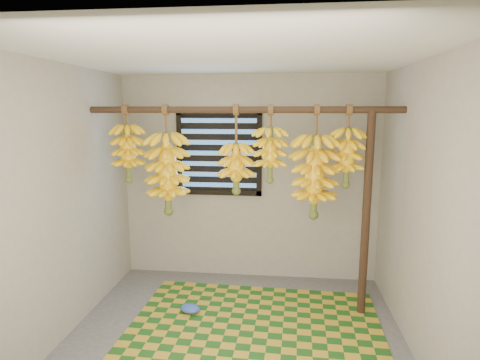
# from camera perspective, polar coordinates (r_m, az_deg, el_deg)

# --- Properties ---
(floor) EXTENTS (3.00, 3.00, 0.01)m
(floor) POSITION_cam_1_polar(r_m,az_deg,el_deg) (3.74, -1.02, -22.46)
(floor) COLOR #515151
(floor) RESTS_ON ground
(ceiling) EXTENTS (3.00, 3.00, 0.01)m
(ceiling) POSITION_cam_1_polar(r_m,az_deg,el_deg) (3.18, -1.16, 17.26)
(ceiling) COLOR silver
(ceiling) RESTS_ON wall_back
(wall_back) EXTENTS (3.00, 0.01, 2.40)m
(wall_back) POSITION_cam_1_polar(r_m,az_deg,el_deg) (4.72, 1.29, 0.21)
(wall_back) COLOR gray
(wall_back) RESTS_ON floor
(wall_left) EXTENTS (0.01, 3.00, 2.40)m
(wall_left) POSITION_cam_1_polar(r_m,az_deg,el_deg) (3.76, -24.53, -3.26)
(wall_left) COLOR gray
(wall_left) RESTS_ON floor
(wall_right) EXTENTS (0.01, 3.00, 2.40)m
(wall_right) POSITION_cam_1_polar(r_m,az_deg,el_deg) (3.41, 24.96, -4.57)
(wall_right) COLOR gray
(wall_right) RESTS_ON floor
(window) EXTENTS (1.00, 0.04, 1.00)m
(window) POSITION_cam_1_polar(r_m,az_deg,el_deg) (4.70, -2.99, 3.84)
(window) COLOR black
(window) RESTS_ON wall_back
(hanging_pole) EXTENTS (3.00, 0.06, 0.06)m
(hanging_pole) POSITION_cam_1_polar(r_m,az_deg,el_deg) (3.85, 0.25, 9.96)
(hanging_pole) COLOR #3A2519
(hanging_pole) RESTS_ON wall_left
(support_post) EXTENTS (0.08, 0.08, 2.00)m
(support_post) POSITION_cam_1_polar(r_m,az_deg,el_deg) (4.04, 17.50, -4.86)
(support_post) COLOR #3A2519
(support_post) RESTS_ON floor
(woven_mat) EXTENTS (2.39, 1.94, 0.01)m
(woven_mat) POSITION_cam_1_polar(r_m,az_deg,el_deg) (3.90, 1.99, -20.78)
(woven_mat) COLOR #1C5017
(woven_mat) RESTS_ON floor
(plastic_bag) EXTENTS (0.24, 0.20, 0.08)m
(plastic_bag) POSITION_cam_1_polar(r_m,az_deg,el_deg) (4.21, -7.09, -17.69)
(plastic_bag) COLOR #3051B4
(plastic_bag) RESTS_ON woven_mat
(banana_bunch_a) EXTENTS (0.30, 0.30, 0.76)m
(banana_bunch_a) POSITION_cam_1_polar(r_m,az_deg,el_deg) (4.15, -15.64, 3.70)
(banana_bunch_a) COLOR brown
(banana_bunch_a) RESTS_ON hanging_pole
(banana_bunch_b) EXTENTS (0.40, 0.40, 1.08)m
(banana_bunch_b) POSITION_cam_1_polar(r_m,az_deg,el_deg) (4.05, -10.27, 0.87)
(banana_bunch_b) COLOR brown
(banana_bunch_b) RESTS_ON hanging_pole
(banana_bunch_c) EXTENTS (0.33, 0.33, 0.86)m
(banana_bunch_c) POSITION_cam_1_polar(r_m,az_deg,el_deg) (3.90, -0.53, 1.69)
(banana_bunch_c) COLOR brown
(banana_bunch_c) RESTS_ON hanging_pole
(banana_bunch_d) EXTENTS (0.33, 0.33, 0.74)m
(banana_bunch_d) POSITION_cam_1_polar(r_m,az_deg,el_deg) (3.86, 4.32, 3.62)
(banana_bunch_d) COLOR brown
(banana_bunch_d) RESTS_ON hanging_pole
(banana_bunch_e) EXTENTS (0.43, 0.43, 1.08)m
(banana_bunch_e) POSITION_cam_1_polar(r_m,az_deg,el_deg) (3.89, 10.58, 0.46)
(banana_bunch_e) COLOR brown
(banana_bunch_e) RESTS_ON hanging_pole
(banana_bunch_f) EXTENTS (0.31, 0.31, 0.77)m
(banana_bunch_f) POSITION_cam_1_polar(r_m,az_deg,el_deg) (3.90, 14.96, 3.12)
(banana_bunch_f) COLOR brown
(banana_bunch_f) RESTS_ON hanging_pole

